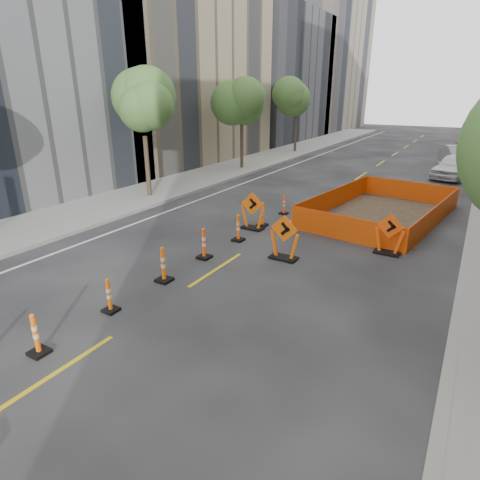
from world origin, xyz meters
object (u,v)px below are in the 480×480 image
Objects in this scene: channelizer_4 at (163,264)px; channelizer_5 at (204,243)px; channelizer_3 at (109,295)px; parked_car_near at (454,166)px; channelizer_2 at (36,334)px; channelizer_7 at (262,214)px; chevron_sign_right at (389,234)px; chevron_sign_center at (284,237)px; channelizer_8 at (284,205)px; parked_car_mid at (457,156)px; chevron_sign_left at (253,211)px; channelizer_6 at (238,228)px; parked_car_far at (471,148)px.

channelizer_4 reaches higher than channelizer_5.
channelizer_3 is 0.20× the size of parked_car_near.
channelizer_7 is (0.08, 10.54, 0.02)m from channelizer_2.
chevron_sign_right reaches higher than channelizer_2.
chevron_sign_center is (2.41, 7.68, 0.29)m from channelizer_2.
channelizer_2 is at bearing -90.61° from channelizer_8.
chevron_sign_center reaches higher than channelizer_3.
chevron_sign_left is at bearing -126.87° from parked_car_mid.
parked_car_mid is (6.14, 20.84, 0.23)m from channelizer_7.
parked_car_mid is (6.10, 22.95, 0.23)m from channelizer_6.
channelizer_2 is at bearing -120.11° from chevron_sign_right.
channelizer_5 is 31.60m from parked_car_far.
channelizer_2 is at bearing -121.64° from parked_car_mid.
channelizer_5 is 6.33m from channelizer_8.
chevron_sign_right reaches higher than channelizer_5.
chevron_sign_right is at bearing -77.59° from parked_car_far.
channelizer_8 is at bearing 151.62° from chevron_sign_right.
chevron_sign_center reaches higher than chevron_sign_left.
parked_car_far reaches higher than parked_car_near.
chevron_sign_center reaches higher than chevron_sign_right.
parked_car_far is (6.82, 28.72, 0.29)m from channelizer_6.
channelizer_3 is at bearing -126.32° from chevron_sign_right.
chevron_sign_center reaches higher than channelizer_6.
parked_car_far is (4.53, 29.47, 0.02)m from chevron_sign_center.
channelizer_6 is 23.75m from parked_car_mid.
parked_car_far is (6.94, 37.15, 0.32)m from channelizer_2.
chevron_sign_right is (5.27, -2.65, 0.28)m from channelizer_8.
channelizer_7 is at bearing 89.15° from channelizer_4.
channelizer_8 is 0.59× the size of chevron_sign_left.
chevron_sign_right reaches higher than channelizer_4.
parked_car_mid reaches higher than channelizer_8.
parked_car_near is (6.46, 16.14, 0.00)m from chevron_sign_left.
channelizer_6 reaches higher than channelizer_7.
channelizer_3 is at bearing -90.83° from channelizer_7.
channelizer_4 is 7.93m from chevron_sign_right.
channelizer_7 is at bearing -91.44° from channelizer_8.
chevron_sign_center is 18.85m from parked_car_near.
chevron_sign_right is at bearing -80.91° from parked_car_near.
chevron_sign_left is 0.34× the size of parked_car_mid.
channelizer_2 is 6.32m from channelizer_5.
channelizer_2 is 0.22× the size of parked_car_mid.
channelizer_8 is (0.18, 10.54, -0.01)m from channelizer_3.
channelizer_7 is 0.66× the size of chevron_sign_center.
parked_car_far is at bearing 99.46° from parked_car_near.
chevron_sign_center is 0.35× the size of parked_car_mid.
parked_car_mid reaches higher than chevron_sign_right.
chevron_sign_left is 0.28× the size of parked_car_far.
channelizer_4 is 0.24× the size of parked_car_near.
channelizer_8 is 0.16× the size of parked_car_far.
chevron_sign_center is (2.33, -2.86, 0.27)m from channelizer_7.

